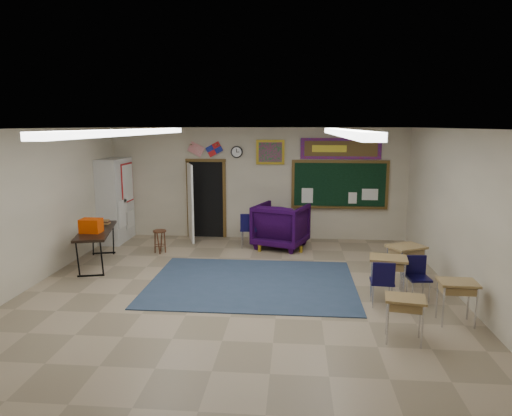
# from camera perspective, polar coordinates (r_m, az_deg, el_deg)

# --- Properties ---
(floor) EXTENTS (9.00, 9.00, 0.00)m
(floor) POSITION_cam_1_polar(r_m,az_deg,el_deg) (8.35, -2.44, -11.19)
(floor) COLOR gray
(floor) RESTS_ON ground
(back_wall) EXTENTS (8.00, 0.04, 3.00)m
(back_wall) POSITION_cam_1_polar(r_m,az_deg,el_deg) (12.34, 0.16, 3.07)
(back_wall) COLOR beige
(back_wall) RESTS_ON floor
(front_wall) EXTENTS (8.00, 0.04, 3.00)m
(front_wall) POSITION_cam_1_polar(r_m,az_deg,el_deg) (3.70, -11.79, -14.88)
(front_wall) COLOR beige
(front_wall) RESTS_ON floor
(left_wall) EXTENTS (0.04, 9.00, 3.00)m
(left_wall) POSITION_cam_1_polar(r_m,az_deg,el_deg) (9.32, -27.72, -0.51)
(left_wall) COLOR beige
(left_wall) RESTS_ON floor
(right_wall) EXTENTS (0.04, 9.00, 3.00)m
(right_wall) POSITION_cam_1_polar(r_m,az_deg,el_deg) (8.41, 25.64, -1.40)
(right_wall) COLOR beige
(right_wall) RESTS_ON floor
(ceiling) EXTENTS (8.00, 9.00, 0.04)m
(ceiling) POSITION_cam_1_polar(r_m,az_deg,el_deg) (7.77, -2.61, 9.87)
(ceiling) COLOR #B8B8B4
(ceiling) RESTS_ON back_wall
(area_rug) EXTENTS (4.00, 3.00, 0.02)m
(area_rug) POSITION_cam_1_polar(r_m,az_deg,el_deg) (9.07, -0.52, -9.33)
(area_rug) COLOR #2E3D58
(area_rug) RESTS_ON floor
(fluorescent_strips) EXTENTS (3.86, 6.00, 0.10)m
(fluorescent_strips) POSITION_cam_1_polar(r_m,az_deg,el_deg) (7.77, -2.60, 9.42)
(fluorescent_strips) COLOR white
(fluorescent_strips) RESTS_ON ceiling
(doorway) EXTENTS (1.10, 0.89, 2.16)m
(doorway) POSITION_cam_1_polar(r_m,az_deg,el_deg) (12.47, -6.79, 1.02)
(doorway) COLOR black
(doorway) RESTS_ON back_wall
(chalkboard) EXTENTS (2.55, 0.14, 1.30)m
(chalkboard) POSITION_cam_1_polar(r_m,az_deg,el_deg) (12.33, 10.41, 2.72)
(chalkboard) COLOR brown
(chalkboard) RESTS_ON back_wall
(bulletin_board) EXTENTS (2.10, 0.05, 0.55)m
(bulletin_board) POSITION_cam_1_polar(r_m,az_deg,el_deg) (12.24, 10.55, 7.30)
(bulletin_board) COLOR #B10F0F
(bulletin_board) RESTS_ON back_wall
(framed_art_print) EXTENTS (0.75, 0.05, 0.65)m
(framed_art_print) POSITION_cam_1_polar(r_m,az_deg,el_deg) (12.21, 1.80, 6.99)
(framed_art_print) COLOR olive
(framed_art_print) RESTS_ON back_wall
(wall_clock) EXTENTS (0.32, 0.05, 0.32)m
(wall_clock) POSITION_cam_1_polar(r_m,az_deg,el_deg) (12.29, -2.42, 7.01)
(wall_clock) COLOR black
(wall_clock) RESTS_ON back_wall
(wall_flags) EXTENTS (1.16, 0.06, 0.70)m
(wall_flags) POSITION_cam_1_polar(r_m,az_deg,el_deg) (12.39, -6.38, 7.59)
(wall_flags) COLOR red
(wall_flags) RESTS_ON back_wall
(storage_cabinet) EXTENTS (0.59, 1.25, 2.20)m
(storage_cabinet) POSITION_cam_1_polar(r_m,az_deg,el_deg) (12.63, -17.13, 0.93)
(storage_cabinet) COLOR beige
(storage_cabinet) RESTS_ON floor
(wingback_armchair) EXTENTS (1.53, 1.56, 1.12)m
(wingback_armchair) POSITION_cam_1_polar(r_m,az_deg,el_deg) (11.56, 3.14, -2.19)
(wingback_armchair) COLOR black
(wingback_armchair) RESTS_ON floor
(student_chair_reading) EXTENTS (0.46, 0.46, 0.89)m
(student_chair_reading) POSITION_cam_1_polar(r_m,az_deg,el_deg) (11.55, -0.89, -2.75)
(student_chair_reading) COLOR black
(student_chair_reading) RESTS_ON floor
(student_chair_desk_a) EXTENTS (0.43, 0.43, 0.81)m
(student_chair_desk_a) POSITION_cam_1_polar(r_m,az_deg,el_deg) (8.18, 15.46, -9.00)
(student_chair_desk_a) COLOR black
(student_chair_desk_a) RESTS_ON floor
(student_chair_desk_b) EXTENTS (0.42, 0.42, 0.78)m
(student_chair_desk_b) POSITION_cam_1_polar(r_m,az_deg,el_deg) (8.60, 19.66, -8.40)
(student_chair_desk_b) COLOR black
(student_chair_desk_b) RESTS_ON floor
(student_desk_front_left) EXTENTS (0.71, 0.57, 0.77)m
(student_desk_front_left) POSITION_cam_1_polar(r_m,az_deg,el_deg) (8.50, 16.11, -8.12)
(student_desk_front_left) COLOR #9D8149
(student_desk_front_left) RESTS_ON floor
(student_desk_front_right) EXTENTS (0.81, 0.75, 0.78)m
(student_desk_front_right) POSITION_cam_1_polar(r_m,az_deg,el_deg) (9.31, 18.18, -6.57)
(student_desk_front_right) COLOR #9D8149
(student_desk_front_right) RESTS_ON floor
(student_desk_back_left) EXTENTS (0.62, 0.50, 0.66)m
(student_desk_back_left) POSITION_cam_1_polar(r_m,az_deg,el_deg) (7.00, 18.05, -12.82)
(student_desk_back_left) COLOR #9D8149
(student_desk_back_left) RESTS_ON floor
(student_desk_back_right) EXTENTS (0.59, 0.45, 0.69)m
(student_desk_back_right) POSITION_cam_1_polar(r_m,az_deg,el_deg) (7.87, 23.77, -10.48)
(student_desk_back_right) COLOR #9D8149
(student_desk_back_right) RESTS_ON floor
(folding_table) EXTENTS (1.09, 2.01, 1.09)m
(folding_table) POSITION_cam_1_polar(r_m,az_deg,el_deg) (10.72, -19.29, -4.46)
(folding_table) COLOR black
(folding_table) RESTS_ON floor
(wooden_stool) EXTENTS (0.32, 0.32, 0.56)m
(wooden_stool) POSITION_cam_1_polar(r_m,az_deg,el_deg) (11.31, -11.92, -4.08)
(wooden_stool) COLOR #542D19
(wooden_stool) RESTS_ON floor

